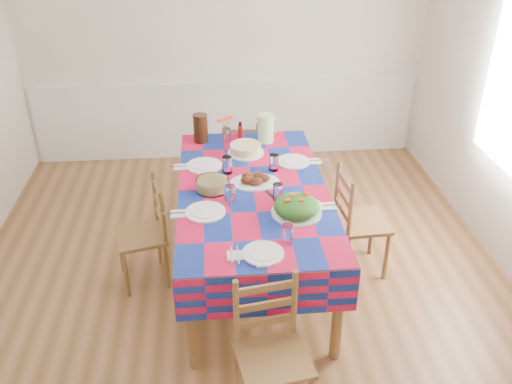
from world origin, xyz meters
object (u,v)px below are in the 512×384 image
at_px(tea_pitcher, 201,128).
at_px(chair_far, 242,158).
at_px(chair_left, 146,234).
at_px(green_pitcher, 266,128).
at_px(chair_near, 271,353).
at_px(dining_table, 253,198).
at_px(chair_right, 357,222).
at_px(meat_platter, 255,180).

bearing_deg(tea_pitcher, chair_far, 49.16).
distance_m(chair_far, chair_left, 1.60).
relative_size(green_pitcher, chair_near, 0.27).
height_order(dining_table, chair_right, chair_right).
xyz_separation_m(dining_table, chair_left, (-0.86, 0.01, -0.30)).
xyz_separation_m(meat_platter, chair_left, (-0.88, -0.06, -0.42)).
bearing_deg(chair_right, chair_near, 143.62).
height_order(chair_far, chair_left, chair_left).
height_order(meat_platter, chair_left, meat_platter).
xyz_separation_m(meat_platter, chair_right, (0.84, -0.07, -0.40)).
distance_m(tea_pitcher, chair_near, 2.35).
xyz_separation_m(green_pitcher, chair_right, (0.67, -0.86, -0.50)).
bearing_deg(green_pitcher, chair_far, 110.84).
height_order(tea_pitcher, chair_right, tea_pitcher).
xyz_separation_m(tea_pitcher, chair_right, (1.26, -0.91, -0.50)).
xyz_separation_m(dining_table, chair_near, (-0.01, -1.36, -0.28)).
bearing_deg(meat_platter, green_pitcher, 77.91).
relative_size(dining_table, green_pitcher, 8.37).
height_order(dining_table, chair_near, chair_near).
bearing_deg(chair_right, green_pitcher, 34.22).
height_order(meat_platter, chair_far, meat_platter).
bearing_deg(chair_far, chair_near, 92.91).
xyz_separation_m(tea_pitcher, chair_far, (0.40, 0.46, -0.55)).
relative_size(meat_platter, chair_near, 0.41).
bearing_deg(dining_table, chair_right, -0.19).
bearing_deg(chair_right, chair_far, 28.58).
bearing_deg(chair_right, dining_table, 86.08).
distance_m(green_pitcher, tea_pitcher, 0.59).
bearing_deg(chair_left, chair_near, 17.83).
distance_m(dining_table, green_pitcher, 0.91).
height_order(dining_table, chair_far, chair_far).
bearing_deg(green_pitcher, meat_platter, -102.09).
xyz_separation_m(chair_near, chair_far, (0.01, 2.72, -0.04)).
distance_m(green_pitcher, chair_right, 1.20).
bearing_deg(dining_table, chair_near, -90.30).
distance_m(chair_near, chair_right, 1.61).
xyz_separation_m(green_pitcher, chair_far, (-0.19, 0.50, -0.54)).
bearing_deg(chair_near, tea_pitcher, 90.32).
distance_m(dining_table, chair_near, 1.38).
distance_m(chair_near, chair_far, 2.72).
xyz_separation_m(dining_table, chair_right, (0.86, -0.00, -0.28)).
bearing_deg(chair_left, dining_table, 75.09).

